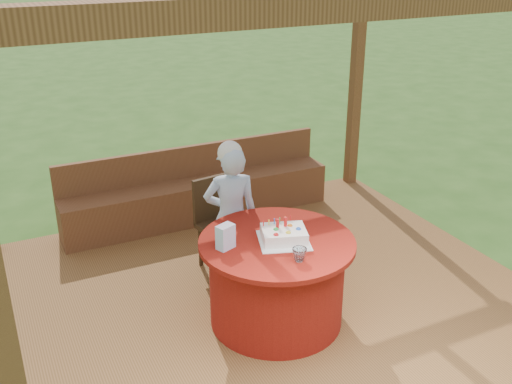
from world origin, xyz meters
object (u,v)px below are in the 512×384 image
chair (220,219)px  gift_bag (225,237)px  bench (198,196)px  birthday_cake (284,235)px  elderly_woman (231,214)px  table (276,280)px  drinking_glass (299,255)px

chair → gift_bag: gift_bag is taller
bench → gift_bag: gift_bag is taller
bench → gift_bag: bearing=-104.6°
chair → birthday_cake: birthday_cake is taller
elderly_woman → gift_bag: elderly_woman is taller
birthday_cake → chair: bearing=95.4°
table → drinking_glass: 0.54m
table → chair: chair is taller
chair → drinking_glass: (0.06, -1.38, 0.30)m
table → gift_bag: size_ratio=6.40×
gift_bag → bench: bearing=53.1°
chair → table: bearing=-86.8°
birthday_cake → gift_bag: 0.46m
chair → gift_bag: 1.09m
bench → birthday_cake: birthday_cake is taller
bench → gift_bag: 2.18m
table → gift_bag: bearing=171.8°
chair → drinking_glass: size_ratio=8.08×
elderly_woman → drinking_glass: 1.06m
elderly_woman → birthday_cake: size_ratio=2.77×
drinking_glass → birthday_cake: bearing=82.3°
gift_bag → drinking_glass: (0.41, -0.41, -0.05)m
table → drinking_glass: (-0.00, -0.35, 0.41)m
table → drinking_glass: drinking_glass is taller
table → drinking_glass: size_ratio=11.39×
table → elderly_woman: size_ratio=0.91×
chair → elderly_woman: size_ratio=0.65×
birthday_cake → gift_bag: size_ratio=2.53×
table → birthday_cake: (0.04, -0.03, 0.41)m
bench → birthday_cake: (-0.08, -2.12, 0.52)m
drinking_glass → bench: bearing=87.2°
bench → chair: bearing=-99.4°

